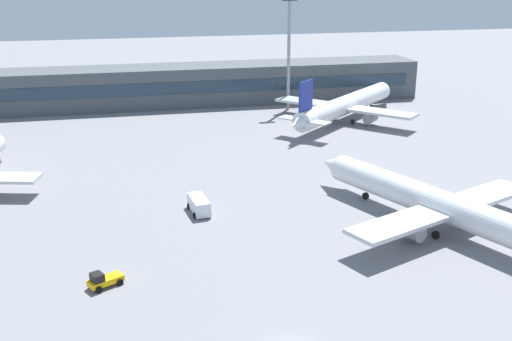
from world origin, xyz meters
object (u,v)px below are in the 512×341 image
Objects in this scene: airplane_far at (347,105)px; floodlight_tower_west at (289,45)px; airplane_near at (437,204)px; baggage_tug_yellow at (103,280)px; service_van_white at (199,205)px.

floodlight_tower_west reaches higher than airplane_far.
floodlight_tower_west reaches higher than airplane_near.
airplane_near is 56.48m from airplane_far.
airplane_far is 9.02× the size of baggage_tug_yellow.
airplane_far is at bearing -53.40° from floodlight_tower_west.
service_van_white is (-28.32, 11.53, -2.12)m from airplane_near.
airplane_near is 69.20m from floodlight_tower_west.
baggage_tug_yellow is at bearing -171.17° from airplane_near.
floodlight_tower_west is at bearing 61.56° from baggage_tug_yellow.
baggage_tug_yellow is 85.93m from floodlight_tower_west.
airplane_near is 1.16× the size of airplane_far.
airplane_near is 30.65m from service_van_white.
airplane_far reaches higher than service_van_white.
airplane_far is (9.03, 55.76, 0.13)m from airplane_near.
baggage_tug_yellow is (-49.68, -62.07, -2.56)m from airplane_far.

